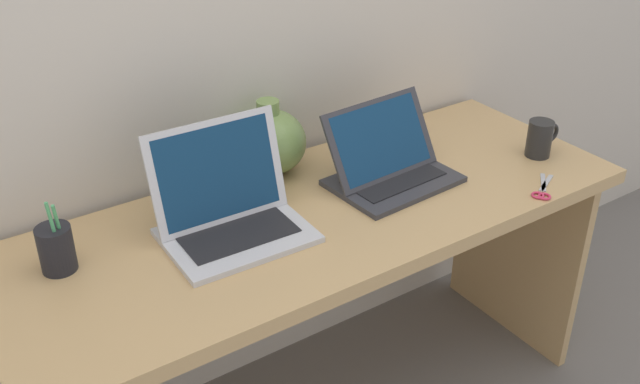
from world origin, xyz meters
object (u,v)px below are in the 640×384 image
object	(u,v)px
pen_cup	(56,248)
coffee_mug	(540,138)
scissors	(542,191)
laptop_left	(228,206)
laptop_right	(388,162)
green_vase	(269,141)

from	to	relation	value
pen_cup	coffee_mug	bearing A→B (deg)	-9.22
scissors	laptop_left	bearing A→B (deg)	158.91
laptop_right	coffee_mug	size ratio (longest dim) A/B	3.05
laptop_left	pen_cup	size ratio (longest dim) A/B	1.89
green_vase	scissors	distance (m)	0.75
green_vase	pen_cup	distance (m)	0.65
laptop_left	scissors	bearing A→B (deg)	-21.09
laptop_right	green_vase	xyz separation A→B (m)	(-0.24, 0.22, 0.04)
scissors	laptop_right	bearing A→B (deg)	136.54
laptop_right	green_vase	size ratio (longest dim) A/B	1.64
green_vase	coffee_mug	xyz separation A→B (m)	(0.69, -0.35, -0.04)
pen_cup	scissors	world-z (taller)	pen_cup
laptop_left	laptop_right	size ratio (longest dim) A/B	1.00
scissors	green_vase	bearing A→B (deg)	136.65
pen_cup	laptop_right	bearing A→B (deg)	-5.74
green_vase	pen_cup	bearing A→B (deg)	-167.76
laptop_left	coffee_mug	distance (m)	0.94
green_vase	scissors	size ratio (longest dim) A/B	1.54
laptop_left	pen_cup	distance (m)	0.40
laptop_left	green_vase	bearing A→B (deg)	41.08
laptop_left	scissors	xyz separation A→B (m)	(0.78, -0.30, -0.07)
green_vase	coffee_mug	size ratio (longest dim) A/B	1.87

